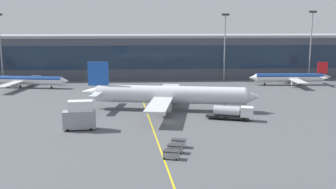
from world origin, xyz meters
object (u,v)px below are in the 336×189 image
at_px(baggage_cart_1, 175,148).
at_px(commuter_jet_far, 290,77).
at_px(fuel_tanker, 233,113).
at_px(baggage_cart_0, 171,154).
at_px(catering_lift, 80,116).
at_px(main_airliner, 169,95).
at_px(baggage_cart_2, 179,143).
at_px(commuter_jet_near, 22,80).

distance_m(baggage_cart_1, commuter_jet_far, 83.92).
relative_size(fuel_tanker, commuter_jet_far, 0.38).
bearing_deg(baggage_cart_0, catering_lift, 134.09).
bearing_deg(commuter_jet_far, main_airliner, -140.59).
bearing_deg(fuel_tanker, baggage_cart_0, -122.28).
bearing_deg(baggage_cart_1, baggage_cart_2, 74.21).
distance_m(baggage_cart_0, commuter_jet_far, 86.98).
bearing_deg(main_airliner, commuter_jet_near, 143.00).
height_order(commuter_jet_far, commuter_jet_near, commuter_jet_far).
distance_m(commuter_jet_far, commuter_jet_near, 93.17).
xyz_separation_m(main_airliner, baggage_cart_2, (0.02, -29.95, -3.32)).
bearing_deg(baggage_cart_1, baggage_cart_0, -105.79).
height_order(fuel_tanker, catering_lift, catering_lift).
distance_m(catering_lift, baggage_cart_2, 23.75).
distance_m(catering_lift, baggage_cart_1, 24.85).
relative_size(main_airliner, baggage_cart_1, 15.61).
height_order(baggage_cart_1, commuter_jet_near, commuter_jet_near).
distance_m(catering_lift, baggage_cart_0, 26.29).
height_order(baggage_cart_2, commuter_jet_near, commuter_jet_near).
xyz_separation_m(catering_lift, baggage_cart_2, (19.96, -12.66, -2.28)).
bearing_deg(baggage_cart_1, main_airliner, 88.53).
bearing_deg(main_airliner, catering_lift, -139.06).
bearing_deg(baggage_cart_1, commuter_jet_near, 124.27).
distance_m(fuel_tanker, baggage_cart_0, 29.96).
bearing_deg(catering_lift, main_airliner, 40.94).
xyz_separation_m(main_airliner, catering_lift, (-19.94, -17.30, -1.04)).
bearing_deg(catering_lift, baggage_cart_0, -45.91).
relative_size(baggage_cart_0, baggage_cart_1, 1.00).
distance_m(baggage_cart_2, commuter_jet_far, 80.87).
bearing_deg(commuter_jet_far, baggage_cart_2, -123.95).
bearing_deg(baggage_cart_2, baggage_cart_0, -105.79).
xyz_separation_m(baggage_cart_0, commuter_jet_near, (-46.28, 72.29, 1.92)).
relative_size(catering_lift, baggage_cart_2, 2.36).
relative_size(baggage_cart_1, commuter_jet_far, 0.10).
bearing_deg(baggage_cart_0, commuter_jet_far, 57.37).
distance_m(baggage_cart_2, commuter_jet_near, 81.75).
bearing_deg(baggage_cart_1, fuel_tanker, 55.79).
relative_size(main_airliner, catering_lift, 6.62).
bearing_deg(catering_lift, fuel_tanker, 10.76).
distance_m(catering_lift, commuter_jet_far, 84.86).
bearing_deg(baggage_cart_0, baggage_cart_1, 74.21).
height_order(catering_lift, baggage_cart_1, catering_lift).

